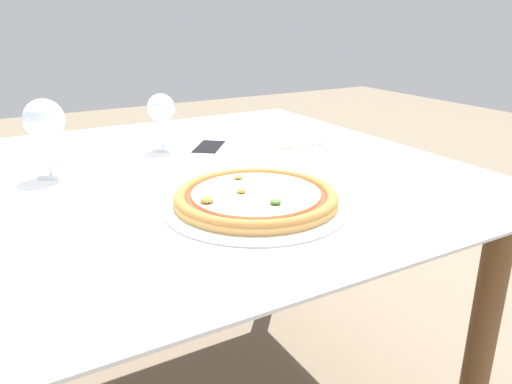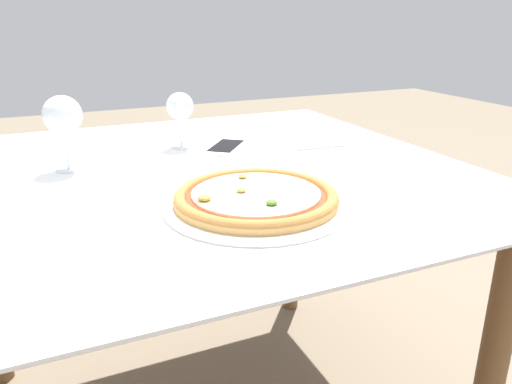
{
  "view_description": "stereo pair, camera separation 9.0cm",
  "coord_description": "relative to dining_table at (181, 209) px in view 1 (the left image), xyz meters",
  "views": [
    {
      "loc": [
        -0.38,
        -0.99,
        1.07
      ],
      "look_at": [
        0.05,
        -0.26,
        0.77
      ],
      "focal_mm": 35.0,
      "sensor_mm": 36.0,
      "label": 1
    },
    {
      "loc": [
        -0.3,
        -1.03,
        1.07
      ],
      "look_at": [
        0.05,
        -0.26,
        0.77
      ],
      "focal_mm": 35.0,
      "sensor_mm": 36.0,
      "label": 2
    }
  ],
  "objects": [
    {
      "name": "cell_phone",
      "position": [
        0.14,
        0.15,
        0.09
      ],
      "size": [
        0.14,
        0.16,
        0.01
      ],
      "color": "white",
      "rests_on": "dining_table"
    },
    {
      "name": "wine_glass_far_left",
      "position": [
        0.04,
        0.21,
        0.19
      ],
      "size": [
        0.07,
        0.07,
        0.14
      ],
      "color": "silver",
      "rests_on": "dining_table"
    },
    {
      "name": "dining_table",
      "position": [
        0.0,
        0.0,
        0.0
      ],
      "size": [
        1.23,
        1.12,
        0.74
      ],
      "color": "brown",
      "rests_on": "ground_plane"
    },
    {
      "name": "napkin_folded",
      "position": [
        0.38,
        0.11,
        0.09
      ],
      "size": [
        0.16,
        0.12,
        0.01
      ],
      "color": "silver",
      "rests_on": "dining_table"
    },
    {
      "name": "pizza_plate",
      "position": [
        0.05,
        -0.26,
        0.1
      ],
      "size": [
        0.34,
        0.34,
        0.04
      ],
      "color": "white",
      "rests_on": "dining_table"
    },
    {
      "name": "wine_glass_far_right",
      "position": [
        -0.25,
        0.12,
        0.21
      ],
      "size": [
        0.08,
        0.08,
        0.17
      ],
      "color": "silver",
      "rests_on": "dining_table"
    }
  ]
}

